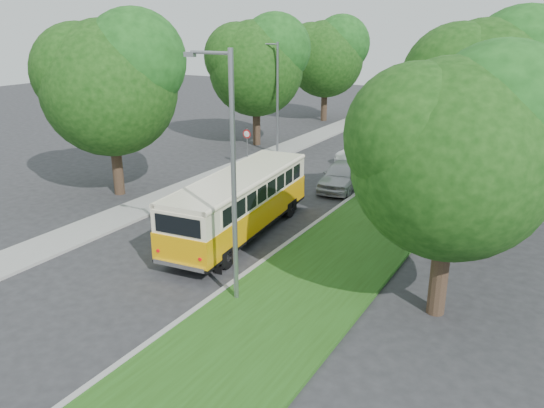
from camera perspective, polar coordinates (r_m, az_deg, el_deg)
The scene contains 13 objects.
ground at distance 21.91m, azimuth -9.61°, elevation -4.66°, with size 120.00×120.00×0.00m, color #28282A.
curb at distance 24.00m, azimuth 4.72°, elevation -2.13°, with size 0.20×70.00×0.15m, color gray.
grass_verge at distance 23.18m, azimuth 9.97°, elevation -3.17°, with size 4.50×70.00×0.13m, color #234A13.
sidewalk at distance 28.38m, azimuth -10.78°, elevation 0.92°, with size 2.20×70.00×0.12m, color gray.
treeline at distance 34.86m, azimuth 13.79°, elevation 13.88°, with size 24.27×41.91×9.46m.
lamppost_near at distance 16.15m, azimuth -4.44°, elevation 3.44°, with size 1.71×0.16×8.00m.
lamppost_far at distance 36.29m, azimuth 0.45°, elevation 11.70°, with size 1.71×0.16×7.50m.
warning_sign at distance 33.19m, azimuth -2.72°, elevation 6.79°, with size 0.56×0.10×2.50m.
vintage_bus at distance 22.37m, azimuth -3.48°, elevation -0.13°, with size 2.39×9.28×2.76m, color #F2A807, non-canonical shape.
car_silver at distance 29.28m, azimuth 7.49°, elevation 3.08°, with size 1.80×4.47×1.52m, color #B3B3B8.
car_white at distance 35.33m, azimuth 9.61°, elevation 5.50°, with size 1.34×3.84×1.27m, color silver.
car_blue at distance 39.87m, azimuth 12.66°, elevation 6.95°, with size 2.01×4.95×1.44m, color navy.
car_grey at distance 43.14m, azimuth 16.11°, elevation 7.43°, with size 2.09×4.53×1.26m, color #55585C.
Camera 1 is at (13.04, -15.32, 8.66)m, focal length 35.00 mm.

